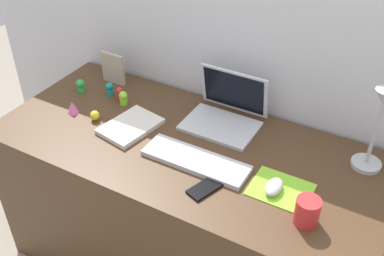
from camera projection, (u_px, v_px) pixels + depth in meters
back_wall at (229, 100)px, 2.11m from camera, size 2.77×0.05×1.47m
desk at (187, 211)px, 2.05m from camera, size 1.57×0.70×0.74m
laptop at (226, 110)px, 1.93m from camera, size 0.30×0.25×0.21m
keyboard at (196, 160)px, 1.73m from camera, size 0.41×0.13×0.02m
mousepad at (281, 189)px, 1.62m from camera, size 0.21×0.17×0.00m
mouse at (274, 187)px, 1.60m from camera, size 0.06×0.10×0.03m
cell_phone at (205, 188)px, 1.62m from camera, size 0.10×0.14×0.01m
desk_lamp at (375, 132)px, 1.60m from camera, size 0.11×0.16×0.37m
notebook_pad at (131, 126)px, 1.91m from camera, size 0.21×0.27×0.02m
picture_frame at (113, 68)px, 2.17m from camera, size 0.12×0.02×0.15m
coffee_mug at (307, 211)px, 1.47m from camera, size 0.08×0.08×0.09m
toy_figurine_teal at (110, 89)px, 2.11m from camera, size 0.03×0.03×0.06m
toy_figurine_yellow at (95, 116)px, 1.95m from camera, size 0.04×0.04×0.04m
toy_figurine_lime at (123, 98)px, 2.04m from camera, size 0.04×0.04×0.07m
toy_figurine_pink at (73, 107)px, 1.99m from camera, size 0.05×0.05×0.05m
toy_figurine_green at (81, 85)px, 2.14m from camera, size 0.04×0.04×0.06m
toy_figurine_red at (120, 94)px, 2.08m from camera, size 0.03×0.03×0.06m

